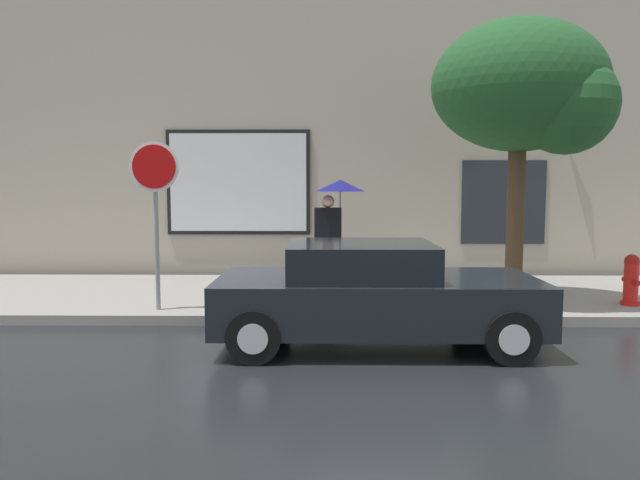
% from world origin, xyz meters
% --- Properties ---
extents(ground_plane, '(60.00, 60.00, 0.00)m').
position_xyz_m(ground_plane, '(0.00, 0.00, 0.00)').
color(ground_plane, black).
extents(sidewalk, '(20.00, 4.00, 0.15)m').
position_xyz_m(sidewalk, '(0.00, 3.00, 0.07)').
color(sidewalk, gray).
rests_on(sidewalk, ground).
extents(building_facade, '(20.00, 0.67, 7.00)m').
position_xyz_m(building_facade, '(-0.02, 5.50, 3.48)').
color(building_facade, '#B2A893').
rests_on(building_facade, ground).
extents(parked_car, '(4.07, 1.92, 1.33)m').
position_xyz_m(parked_car, '(-0.34, 0.00, 0.66)').
color(parked_car, black).
rests_on(parked_car, ground).
extents(fire_hydrant, '(0.30, 0.44, 0.82)m').
position_xyz_m(fire_hydrant, '(3.93, 1.89, 0.55)').
color(fire_hydrant, red).
rests_on(fire_hydrant, sidewalk).
extents(pedestrian_with_umbrella, '(0.95, 0.93, 2.02)m').
position_xyz_m(pedestrian_with_umbrella, '(-0.78, 3.64, 1.72)').
color(pedestrian_with_umbrella, black).
rests_on(pedestrian_with_umbrella, sidewalk).
extents(street_tree, '(2.79, 2.37, 4.54)m').
position_xyz_m(street_tree, '(2.25, 2.04, 3.55)').
color(street_tree, '#4C3823').
rests_on(street_tree, sidewalk).
extents(stop_sign, '(0.76, 0.10, 2.57)m').
position_xyz_m(stop_sign, '(-3.54, 1.41, 1.97)').
color(stop_sign, gray).
rests_on(stop_sign, sidewalk).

